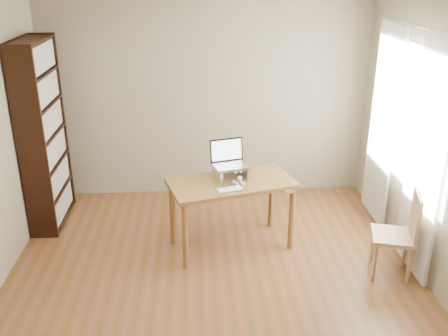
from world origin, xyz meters
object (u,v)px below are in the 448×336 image
laptop (231,159)px  keyboard (230,190)px  desk (232,191)px  cat (231,171)px  chair (400,231)px  bookshelf (43,135)px

laptop → keyboard: 0.41m
desk → keyboard: (-0.03, -0.22, 0.12)m
cat → desk: bearing=-116.1°
desk → keyboard: size_ratio=4.86×
laptop → keyboard: bearing=-111.1°
laptop → chair: (1.56, -0.75, -0.48)m
laptop → keyboard: (-0.03, -0.36, -0.19)m
keyboard → bookshelf: bearing=137.3°
laptop → cat: (0.00, -0.03, -0.13)m
desk → laptop: 0.34m
cat → chair: cat is taller
desk → laptop: size_ratio=3.40×
bookshelf → keyboard: bearing=-25.1°
desk → laptop: bearing=74.1°
desk → chair: 1.68m
keyboard → cat: (0.04, 0.33, 0.06)m
laptop → cat: bearing=-99.9°
cat → laptop: bearing=71.6°
bookshelf → cat: bookshelf is taller
laptop → chair: laptop is taller
desk → cat: (0.00, 0.11, 0.18)m
cat → chair: bearing=-49.3°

